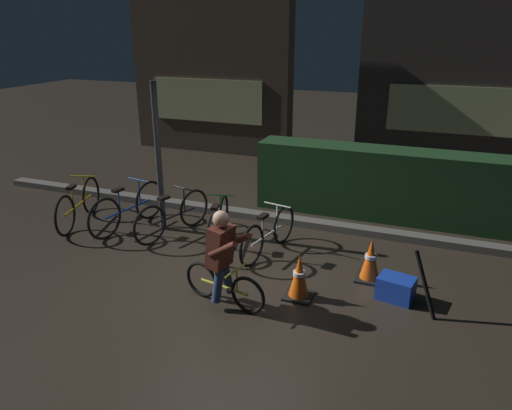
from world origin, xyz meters
The scene contains 16 objects.
ground_plane centered at (0.00, 0.00, 0.00)m, with size 40.00×40.00×0.00m, color #2D261E.
sidewalk_curb centered at (0.00, 2.20, 0.06)m, with size 12.00×0.24×0.12m, color #56544F.
hedge_row centered at (1.80, 3.10, 0.63)m, with size 4.80×0.70×1.26m, color #19381C.
storefront_left centered at (-3.34, 6.50, 2.04)m, with size 4.40×0.54×4.10m.
storefront_right centered at (3.01, 7.20, 2.57)m, with size 5.10×0.54×5.16m.
street_post centered at (-1.73, 1.20, 1.24)m, with size 0.10×0.10×2.48m, color #2D2D33.
parked_bike_leftmost centered at (-3.21, 0.89, 0.36)m, with size 0.55×1.67×0.79m.
parked_bike_left_mid centered at (-2.29, 1.02, 0.36)m, with size 0.46×1.72×0.80m.
parked_bike_center_left centered at (-1.43, 1.04, 0.34)m, with size 0.56×1.58×0.75m.
parked_bike_center_right centered at (-0.61, 1.03, 0.33)m, with size 0.49×1.55×0.73m.
parked_bike_right_mid centered at (0.27, 0.94, 0.33)m, with size 0.46×1.55×0.72m.
traffic_cone_near centered at (1.06, -0.10, 0.28)m, with size 0.36×0.36×0.59m.
traffic_cone_far centered at (1.83, 0.68, 0.29)m, with size 0.36×0.36×0.61m.
blue_crate centered at (2.22, 0.30, 0.15)m, with size 0.44×0.32×0.30m, color #193DB7.
cyclist centered at (0.22, -0.57, 0.63)m, with size 1.17×0.59×1.25m.
closed_umbrella centered at (2.55, 0.05, 0.40)m, with size 0.05×0.05×0.85m, color black.
Camera 1 is at (2.49, -5.35, 3.28)m, focal length 33.97 mm.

